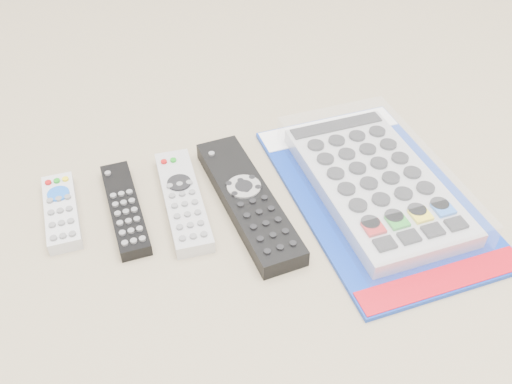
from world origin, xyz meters
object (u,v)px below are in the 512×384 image
object	(u,v)px
remote_large_black	(248,200)
jumbo_remote_packaged	(376,182)
remote_slim_black	(125,208)
remote_small_grey	(61,211)
remote_silver_dvd	(183,200)

from	to	relation	value
remote_large_black	jumbo_remote_packaged	world-z (taller)	jumbo_remote_packaged
remote_slim_black	jumbo_remote_packaged	distance (m)	0.35
remote_slim_black	jumbo_remote_packaged	size ratio (longest dim) A/B	0.47
remote_slim_black	remote_small_grey	bearing A→B (deg)	164.74
remote_silver_dvd	remote_slim_black	bearing A→B (deg)	176.16
remote_silver_dvd	remote_large_black	world-z (taller)	remote_large_black
remote_silver_dvd	remote_large_black	size ratio (longest dim) A/B	0.76
remote_small_grey	jumbo_remote_packaged	world-z (taller)	jumbo_remote_packaged
remote_slim_black	remote_silver_dvd	distance (m)	0.08
remote_slim_black	remote_large_black	xyz separation A→B (m)	(0.16, -0.04, 0.00)
remote_silver_dvd	remote_large_black	bearing A→B (deg)	-17.43
remote_silver_dvd	jumbo_remote_packaged	xyz separation A→B (m)	(0.26, -0.06, 0.01)
remote_slim_black	remote_silver_dvd	size ratio (longest dim) A/B	0.90
remote_slim_black	jumbo_remote_packaged	xyz separation A→B (m)	(0.34, -0.07, 0.01)
remote_small_grey	remote_large_black	world-z (taller)	remote_large_black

